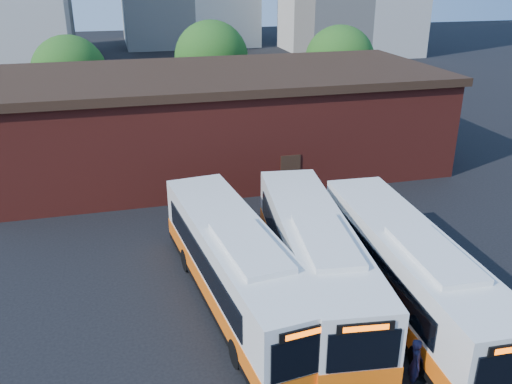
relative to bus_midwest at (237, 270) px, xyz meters
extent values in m
plane|color=black|center=(2.61, -3.48, -1.58)|extent=(220.00, 220.00, 0.00)
cube|color=white|center=(0.00, 0.04, 0.23)|extent=(4.00, 12.47, 2.91)
cube|color=#FF6510|center=(0.00, 0.04, -0.61)|extent=(4.06, 12.53, 0.71)
cube|color=black|center=(0.00, 0.04, -1.12)|extent=(4.05, 12.52, 0.26)
cube|color=black|center=(0.71, -6.08, 0.51)|extent=(2.21, 0.32, 1.38)
cube|color=black|center=(0.71, -6.09, 1.36)|extent=(1.73, 0.26, 0.33)
cube|color=#FF5905|center=(0.71, -6.12, 1.36)|extent=(1.37, 0.18, 0.18)
cube|color=black|center=(-1.37, 0.29, 0.51)|extent=(1.16, 9.50, 1.07)
cube|color=black|center=(1.27, 0.60, 0.51)|extent=(1.16, 9.50, 1.07)
cube|color=white|center=(0.17, -1.48, 1.79)|extent=(2.26, 4.46, 0.22)
cylinder|color=black|center=(-0.77, -3.55, -1.07)|extent=(0.44, 1.05, 1.02)
cylinder|color=black|center=(1.57, -3.28, -1.07)|extent=(0.44, 1.05, 1.02)
cylinder|color=black|center=(-1.55, 3.15, -1.07)|extent=(0.44, 1.05, 1.02)
cylinder|color=black|center=(0.79, 3.42, -1.07)|extent=(0.44, 1.05, 1.02)
cube|color=white|center=(3.16, -0.19, 0.23)|extent=(4.06, 12.47, 2.91)
cube|color=#FF6510|center=(3.16, -0.19, -0.61)|extent=(4.11, 12.52, 0.71)
cube|color=black|center=(3.16, -0.19, -1.12)|extent=(4.10, 12.51, 0.26)
cube|color=black|center=(2.42, -6.29, 0.51)|extent=(2.20, 0.33, 1.38)
cube|color=black|center=(2.42, -6.30, 1.36)|extent=(1.73, 0.27, 0.33)
cube|color=#FF5905|center=(2.41, -6.34, 1.36)|extent=(1.37, 0.19, 0.18)
cube|color=black|center=(1.89, 0.38, 0.51)|extent=(1.20, 9.49, 1.07)
cube|color=black|center=(4.53, 0.06, 0.51)|extent=(1.20, 9.49, 1.07)
cube|color=white|center=(2.98, -1.71, 1.79)|extent=(2.27, 4.47, 0.22)
cylinder|color=black|center=(1.57, -3.49, -1.07)|extent=(0.45, 1.05, 1.02)
cylinder|color=black|center=(3.91, -3.77, -1.07)|extent=(0.45, 1.05, 1.02)
cylinder|color=black|center=(2.38, 3.20, -1.07)|extent=(0.45, 1.05, 1.02)
cylinder|color=black|center=(4.72, 2.91, -1.07)|extent=(0.45, 1.05, 1.02)
cube|color=white|center=(6.32, -2.03, 0.22)|extent=(3.19, 12.31, 2.90)
cube|color=#FF6510|center=(6.32, -2.03, -0.62)|extent=(3.25, 12.36, 0.71)
cube|color=black|center=(6.32, -2.03, -1.12)|extent=(3.24, 12.35, 0.25)
cube|color=black|center=(6.02, -8.16, 0.50)|extent=(2.20, 0.17, 1.37)
cube|color=black|center=(5.02, -1.56, 0.50)|extent=(0.52, 9.50, 1.07)
cube|color=black|center=(7.66, -1.69, 0.50)|extent=(0.52, 9.50, 1.07)
cube|color=white|center=(6.25, -3.56, 1.77)|extent=(1.97, 4.35, 0.22)
cylinder|color=black|center=(4.98, -5.43, -1.07)|extent=(0.38, 1.03, 1.02)
cylinder|color=black|center=(7.32, -5.54, -1.07)|extent=(0.38, 1.03, 1.02)
cylinder|color=black|center=(5.31, 1.27, -1.07)|extent=(0.38, 1.03, 1.02)
cylinder|color=black|center=(7.66, 1.16, -1.07)|extent=(0.38, 1.03, 1.02)
imported|color=black|center=(4.52, -5.88, -0.70)|extent=(0.63, 0.75, 1.76)
cube|color=maroon|center=(2.61, 16.52, 1.42)|extent=(28.00, 12.00, 6.00)
cube|color=black|center=(2.61, 16.52, 4.57)|extent=(28.60, 12.60, 0.50)
cube|color=black|center=(5.61, 10.49, -0.38)|extent=(1.20, 0.08, 2.40)
cylinder|color=#382314|center=(-7.39, 28.52, -0.23)|extent=(0.36, 0.36, 2.70)
sphere|color=#1D5217|center=(-7.39, 28.52, 3.07)|extent=(6.00, 6.00, 6.00)
cylinder|color=#382314|center=(4.61, 30.52, -0.11)|extent=(0.36, 0.36, 2.95)
sphere|color=#1D5217|center=(4.61, 30.52, 3.50)|extent=(6.56, 6.56, 6.56)
cylinder|color=#382314|center=(15.61, 27.52, -0.18)|extent=(0.36, 0.36, 2.81)
sphere|color=#1D5217|center=(15.61, 27.52, 3.25)|extent=(6.24, 6.24, 6.24)
camera|label=1|loc=(-3.88, -17.98, 10.94)|focal=38.00mm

